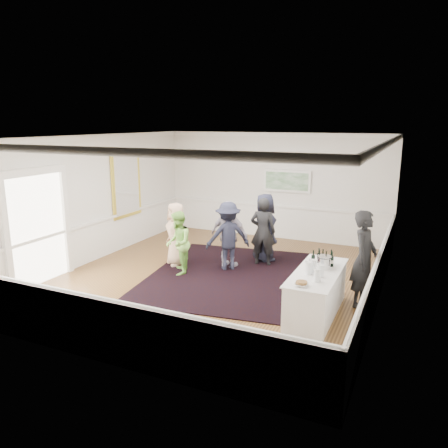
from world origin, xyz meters
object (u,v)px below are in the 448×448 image
at_px(ice_bucket, 324,263).
at_px(nut_bowl, 302,284).
at_px(guest_dark_a, 228,236).
at_px(guest_dark_b, 263,232).
at_px(guest_green, 178,243).
at_px(guest_navy, 264,228).
at_px(bartender, 364,259).
at_px(guest_tan, 176,234).
at_px(guest_lilac, 229,235).
at_px(serving_table, 316,293).

height_order(ice_bucket, nut_bowl, ice_bucket).
xyz_separation_m(guest_dark_a, guest_dark_b, (0.64, 0.67, 0.03)).
bearing_deg(guest_green, guest_dark_a, 102.90).
distance_m(guest_navy, ice_bucket, 3.17).
bearing_deg(bartender, guest_green, 96.95).
distance_m(guest_dark_a, guest_dark_b, 0.93).
bearing_deg(guest_tan, guest_navy, 73.26).
distance_m(guest_lilac, guest_dark_b, 0.86).
bearing_deg(guest_dark_b, guest_tan, 15.06).
xyz_separation_m(guest_green, guest_lilac, (0.89, 0.93, 0.08)).
bearing_deg(guest_tan, nut_bowl, 9.03).
xyz_separation_m(ice_bucket, nut_bowl, (-0.15, -1.03, -0.08)).
height_order(bartender, ice_bucket, bartender).
relative_size(guest_lilac, nut_bowl, 7.00).
xyz_separation_m(guest_green, guest_dark_b, (1.57, 1.45, 0.11)).
height_order(guest_dark_a, nut_bowl, guest_dark_a).
height_order(guest_green, nut_bowl, guest_green).
distance_m(bartender, guest_tan, 4.59).
relative_size(bartender, ice_bucket, 7.26).
bearing_deg(serving_table, nut_bowl, -95.76).
distance_m(serving_table, guest_lilac, 3.14).
xyz_separation_m(guest_tan, guest_green, (0.38, -0.55, -0.04)).
height_order(guest_tan, ice_bucket, guest_tan).
xyz_separation_m(guest_dark_b, ice_bucket, (1.95, -2.09, 0.09)).
height_order(guest_dark_b, ice_bucket, guest_dark_b).
bearing_deg(guest_lilac, ice_bucket, 153.78).
relative_size(serving_table, guest_green, 1.38).
bearing_deg(ice_bucket, guest_dark_a, 151.38).
relative_size(guest_dark_a, guest_navy, 0.95).
distance_m(guest_lilac, nut_bowl, 3.59).
bearing_deg(bartender, guest_dark_b, 67.54).
bearing_deg(guest_navy, guest_green, 92.92).
height_order(guest_lilac, guest_dark_b, guest_dark_b).
xyz_separation_m(bartender, guest_tan, (-4.55, 0.61, -0.15)).
xyz_separation_m(serving_table, guest_dark_b, (-1.88, 2.31, 0.44)).
relative_size(serving_table, guest_lilac, 1.24).
bearing_deg(guest_lilac, guest_green, 50.59).
height_order(serving_table, guest_tan, guest_tan).
height_order(guest_tan, guest_dark_a, guest_dark_a).
bearing_deg(guest_dark_a, nut_bowl, 97.99).
xyz_separation_m(guest_green, guest_navy, (1.49, 1.79, 0.12)).
distance_m(guest_lilac, guest_dark_a, 0.15).
bearing_deg(guest_tan, guest_dark_a, 49.67).
xyz_separation_m(guest_dark_b, nut_bowl, (1.80, -3.12, 0.01)).
bearing_deg(ice_bucket, guest_green, 169.74).
bearing_deg(nut_bowl, guest_green, 153.66).
bearing_deg(guest_navy, serving_table, 169.21).
xyz_separation_m(serving_table, guest_green, (-3.45, 0.85, 0.33)).
xyz_separation_m(bartender, guest_dark_a, (-3.24, 0.84, -0.11)).
xyz_separation_m(guest_green, ice_bucket, (3.52, -0.64, 0.20)).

